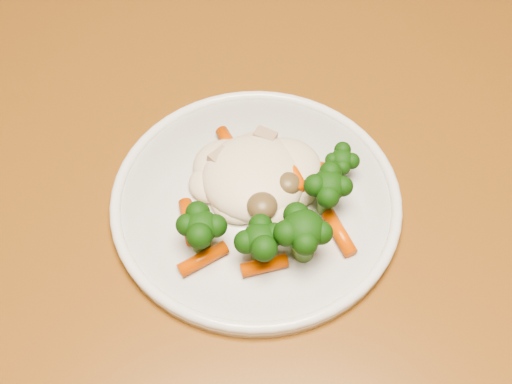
{
  "coord_description": "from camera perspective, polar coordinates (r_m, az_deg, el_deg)",
  "views": [
    {
      "loc": [
        -0.31,
        0.05,
        1.23
      ],
      "look_at": [
        -0.28,
        0.38,
        0.77
      ],
      "focal_mm": 45.0,
      "sensor_mm": 36.0,
      "label": 1
    }
  ],
  "objects": [
    {
      "name": "dining_table",
      "position": [
        0.64,
        2.51,
        -11.19
      ],
      "size": [
        1.3,
        0.98,
        0.75
      ],
      "rotation": [
        0.0,
        0.0,
        -0.17
      ],
      "color": "brown",
      "rests_on": "ground"
    },
    {
      "name": "plate",
      "position": [
        0.58,
        -0.0,
        -0.81
      ],
      "size": [
        0.26,
        0.26,
        0.01
      ],
      "primitive_type": "cylinder",
      "color": "white",
      "rests_on": "dining_table"
    },
    {
      "name": "meal",
      "position": [
        0.55,
        1.08,
        -0.31
      ],
      "size": [
        0.17,
        0.17,
        0.05
      ],
      "color": "beige",
      "rests_on": "plate"
    }
  ]
}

